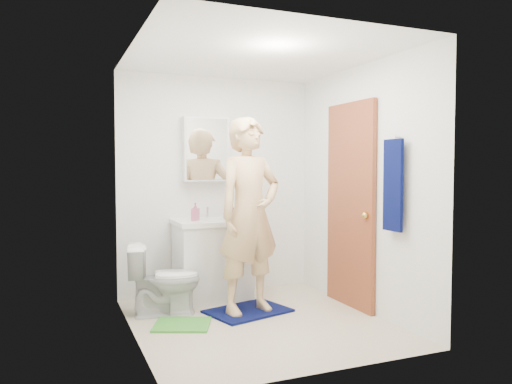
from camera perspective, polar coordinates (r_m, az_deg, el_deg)
floor at (r=4.68m, az=0.27°, el=-14.75°), size 2.20×2.40×0.02m
ceiling at (r=4.57m, az=0.28°, el=15.55°), size 2.20×2.40×0.02m
wall_back at (r=5.60m, az=-4.49°, el=0.76°), size 2.20×0.02×2.40m
wall_front at (r=3.38m, az=8.19°, el=-0.70°), size 2.20×0.02×2.40m
wall_left at (r=4.17m, az=-13.96°, el=-0.07°), size 0.02×2.40×2.40m
wall_right at (r=5.00m, az=12.11°, el=0.44°), size 0.02×2.40×2.40m
vanity_cabinet at (r=5.37m, az=-5.02°, el=-7.95°), size 0.75×0.55×0.80m
countertop at (r=5.30m, az=-5.04°, el=-3.43°), size 0.79×0.59×0.05m
sink_basin at (r=5.30m, az=-5.04°, el=-3.27°), size 0.40×0.40×0.03m
faucet at (r=5.47m, az=-5.61°, el=-2.35°), size 0.03×0.03×0.12m
medicine_cabinet at (r=5.49m, az=-5.78°, el=4.88°), size 0.50×0.12×0.70m
mirror_panel at (r=5.43m, az=-5.59°, el=4.90°), size 0.46×0.01×0.66m
door at (r=5.11m, az=10.72°, el=-1.46°), size 0.05×0.80×2.05m
door_knob at (r=4.83m, az=12.38°, el=-2.63°), size 0.07×0.07×0.07m
towel at (r=4.49m, az=15.39°, el=0.76°), size 0.03×0.24×0.80m
towel_hook at (r=4.52m, az=15.87°, el=6.09°), size 0.06×0.02×0.02m
toilet at (r=4.89m, az=-10.44°, el=-9.78°), size 0.72×0.49×0.68m
bath_mat at (r=4.97m, az=-0.94°, el=-13.45°), size 0.87×0.72×0.02m
green_rug at (r=4.62m, az=-8.45°, el=-14.76°), size 0.60×0.56×0.02m
soap_dispenser at (r=5.22m, az=-6.94°, el=-2.25°), size 0.11×0.11×0.18m
toothbrush_cup at (r=5.48m, az=-2.71°, el=-2.40°), size 0.17×0.17×0.11m
man at (r=4.75m, az=-0.75°, el=-2.63°), size 0.76×0.59×1.86m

